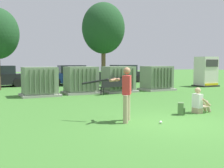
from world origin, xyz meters
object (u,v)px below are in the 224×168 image
object	(u,v)px
transformer_mid_east	(118,80)
generator_enclosure	(206,72)
transformer_east	(157,78)
seated_spectator	(199,103)
transformer_west	(40,82)
batter	(125,91)
parked_car_right_of_center	(70,76)
parked_car_rightmost	(122,74)
park_bench	(114,85)
backpack	(181,109)
sports_ball	(161,122)
transformer_mid_west	(81,80)

from	to	relation	value
transformer_mid_east	generator_enclosure	xyz separation A→B (m)	(7.99, 0.59, 0.35)
transformer_east	seated_spectator	size ratio (longest dim) A/B	2.18
transformer_west	transformer_mid_east	size ratio (longest dim) A/B	1.00
batter	transformer_west	bearing A→B (deg)	97.47
seated_spectator	parked_car_right_of_center	distance (m)	14.68
batter	seated_spectator	xyz separation A→B (m)	(3.26, 0.13, -0.60)
generator_enclosure	parked_car_rightmost	xyz separation A→B (m)	(-3.77, 6.70, -0.38)
transformer_west	batter	distance (m)	8.04
transformer_mid_east	seated_spectator	distance (m)	7.84
generator_enclosure	park_bench	bearing A→B (deg)	-169.89
generator_enclosure	backpack	world-z (taller)	generator_enclosure
batter	backpack	world-z (taller)	batter
park_bench	parked_car_rightmost	world-z (taller)	parked_car_rightmost
transformer_west	batter	xyz separation A→B (m)	(1.05, -7.97, 0.19)
sports_ball	seated_spectator	xyz separation A→B (m)	(2.41, 0.88, 0.33)
transformer_west	park_bench	xyz separation A→B (m)	(4.12, -1.01, -0.25)
transformer_west	generator_enclosure	distance (m)	12.94
parked_car_right_of_center	parked_car_rightmost	xyz separation A→B (m)	(5.19, 0.43, 0.00)
transformer_mid_west	park_bench	world-z (taller)	transformer_mid_west
transformer_mid_west	sports_ball	world-z (taller)	transformer_mid_west
transformer_mid_east	transformer_mid_west	bearing A→B (deg)	175.07
transformer_west	transformer_mid_west	size ratio (longest dim) A/B	1.00
transformer_west	park_bench	distance (m)	4.24
transformer_mid_west	backpack	xyz separation A→B (m)	(0.94, -8.01, -0.57)
generator_enclosure	parked_car_rightmost	world-z (taller)	generator_enclosure
backpack	parked_car_rightmost	world-z (taller)	parked_car_rightmost
seated_spectator	parked_car_rightmost	distance (m)	15.86
transformer_west	sports_ball	distance (m)	8.96
transformer_mid_east	seated_spectator	size ratio (longest dim) A/B	2.18
park_bench	sports_ball	xyz separation A→B (m)	(-2.22, -7.71, -0.49)
transformer_mid_east	backpack	xyz separation A→B (m)	(-1.49, -7.80, -0.57)
transformer_mid_west	parked_car_right_of_center	world-z (taller)	same
generator_enclosure	transformer_mid_west	bearing A→B (deg)	-177.88
transformer_mid_west	backpack	distance (m)	8.08
transformer_mid_east	generator_enclosure	bearing A→B (deg)	4.25
transformer_mid_east	batter	world-z (taller)	batter
transformer_east	generator_enclosure	xyz separation A→B (m)	(5.14, 0.72, 0.35)
generator_enclosure	parked_car_rightmost	bearing A→B (deg)	119.39
parked_car_rightmost	transformer_west	bearing A→B (deg)	-141.56
transformer_mid_west	seated_spectator	distance (m)	8.22
transformer_mid_west	batter	distance (m)	8.28
transformer_west	parked_car_rightmost	xyz separation A→B (m)	(9.15, 7.26, -0.04)
seated_spectator	backpack	size ratio (longest dim) A/B	2.19
sports_ball	transformer_mid_west	bearing A→B (deg)	86.10
transformer_east	backpack	distance (m)	8.83
parked_car_right_of_center	park_bench	bearing A→B (deg)	-88.84
transformer_mid_west	batter	xyz separation A→B (m)	(-1.46, -8.15, 0.19)
transformer_west	park_bench	size ratio (longest dim) A/B	1.14
transformer_mid_east	parked_car_right_of_center	distance (m)	6.93
transformer_mid_east	batter	size ratio (longest dim) A/B	1.21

